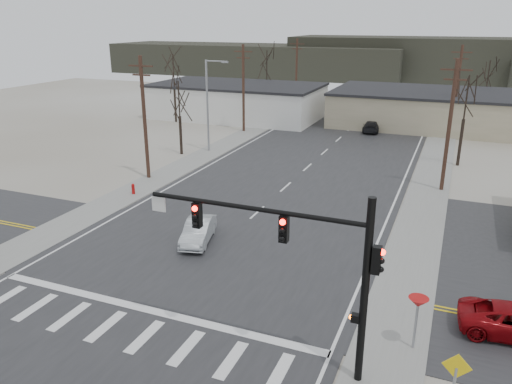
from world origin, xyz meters
TOP-DOWN VIEW (x-y plane):
  - ground at (0.00, 0.00)m, footprint 140.00×140.00m
  - main_road at (0.00, 15.00)m, footprint 18.00×110.00m
  - cross_road at (0.00, 0.00)m, footprint 90.00×10.00m
  - sidewalk_left at (-10.60, 20.00)m, footprint 3.00×90.00m
  - sidewalk_right at (10.60, 20.00)m, footprint 3.00×90.00m
  - traffic_signal_mast at (7.89, -6.20)m, footprint 8.95×0.43m
  - fire_hydrant at (-10.20, 8.00)m, footprint 0.24×0.24m
  - yield_sign at (11.50, -3.50)m, footprint 0.80×0.80m
  - diamond_sign at (13.00, -7.00)m, footprint 0.92×0.10m
  - building_left_far at (-16.00, 40.00)m, footprint 22.30×12.30m
  - building_right_far at (10.00, 44.00)m, footprint 26.30×14.30m
  - upole_left_b at (-11.50, 12.00)m, footprint 2.20×0.30m
  - upole_left_c at (-11.50, 32.00)m, footprint 2.20×0.30m
  - upole_left_d at (-11.50, 52.00)m, footprint 2.20×0.30m
  - upole_right_a at (11.50, 18.00)m, footprint 2.20×0.30m
  - upole_right_b at (11.50, 40.00)m, footprint 2.20×0.30m
  - streetlight_main at (-10.80, 22.00)m, footprint 2.40×0.25m
  - tree_left_near at (-13.00, 20.00)m, footprint 3.30×3.30m
  - tree_right_mid at (12.50, 26.00)m, footprint 3.74×3.74m
  - tree_left_far at (-14.00, 46.00)m, footprint 3.96×3.96m
  - tree_right_far at (15.00, 52.00)m, footprint 3.52×3.52m
  - tree_left_mid at (-22.00, 34.00)m, footprint 3.96×3.96m
  - hill_left at (-35.00, 92.00)m, footprint 70.00×18.00m
  - hill_center at (15.00, 96.00)m, footprint 80.00×18.00m
  - sedan_crossing at (-1.47, 2.27)m, footprint 2.44×4.34m
  - car_far_a at (2.67, 37.45)m, footprint 2.20×4.70m
  - car_far_b at (-1.37, 51.88)m, footprint 2.49×4.39m

SIDE VIEW (x-z plane):
  - ground at x=0.00m, z-range 0.00..0.00m
  - cross_road at x=0.00m, z-range 0.00..0.04m
  - main_road at x=0.00m, z-range 0.00..0.05m
  - sidewalk_left at x=-10.60m, z-range 0.00..0.06m
  - sidewalk_right at x=10.60m, z-range 0.00..0.06m
  - fire_hydrant at x=-10.20m, z-range 0.02..0.89m
  - car_far_a at x=2.67m, z-range 0.05..1.37m
  - sedan_crossing at x=-1.47m, z-range 0.05..1.40m
  - car_far_b at x=-1.37m, z-range 0.05..1.45m
  - diamond_sign at x=13.00m, z-range 0.30..2.91m
  - yield_sign at x=11.50m, z-range 0.89..3.24m
  - building_right_far at x=10.00m, z-range 0.00..4.30m
  - building_left_far at x=-16.00m, z-range 0.01..4.51m
  - hill_left at x=-35.00m, z-range 0.00..7.00m
  - hill_center at x=15.00m, z-range 0.00..9.00m
  - traffic_signal_mast at x=7.89m, z-range 1.07..8.27m
  - streetlight_main at x=-10.80m, z-range 0.59..9.59m
  - upole_left_b at x=-11.50m, z-range 0.22..10.22m
  - upole_left_c at x=-11.50m, z-range 0.22..10.22m
  - upole_left_d at x=-11.50m, z-range 0.22..10.22m
  - upole_right_a at x=11.50m, z-range 0.22..10.22m
  - upole_right_b at x=11.50m, z-range 0.22..10.22m
  - tree_left_near at x=-13.00m, z-range 1.55..8.90m
  - tree_right_far at x=15.00m, z-range 1.66..9.50m
  - tree_right_mid at x=12.50m, z-range 1.77..10.10m
  - tree_left_far at x=-14.00m, z-range 1.87..10.69m
  - tree_left_mid at x=-22.00m, z-range 1.87..10.69m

